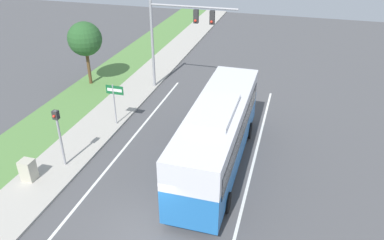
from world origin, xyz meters
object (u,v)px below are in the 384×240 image
(bus, at_px, (218,131))
(utility_cabinet, at_px, (28,170))
(street_sign, at_px, (115,97))
(pedestrian_signal, at_px, (59,130))
(signal_gantry, at_px, (177,29))

(bus, distance_m, utility_cabinet, 9.48)
(bus, bearing_deg, street_sign, 160.54)
(pedestrian_signal, distance_m, street_sign, 4.80)
(signal_gantry, height_order, street_sign, signal_gantry)
(signal_gantry, xyz_separation_m, street_sign, (-1.94, -6.19, -2.67))
(bus, distance_m, pedestrian_signal, 7.91)
(pedestrian_signal, bearing_deg, street_sign, 82.07)
(pedestrian_signal, bearing_deg, bus, 16.92)
(signal_gantry, bearing_deg, street_sign, -107.41)
(bus, relative_size, pedestrian_signal, 3.21)
(bus, xyz_separation_m, signal_gantry, (-4.96, 8.63, 2.53))
(pedestrian_signal, height_order, street_sign, pedestrian_signal)
(bus, xyz_separation_m, utility_cabinet, (-8.54, -3.86, -1.40))
(street_sign, height_order, utility_cabinet, street_sign)
(bus, relative_size, signal_gantry, 1.63)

